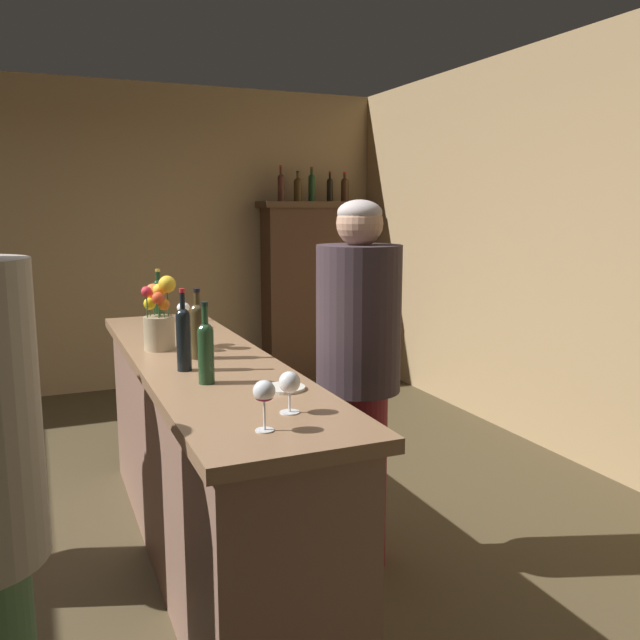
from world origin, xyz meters
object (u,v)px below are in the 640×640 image
Objects in this scene: wine_bottle_syrah at (159,298)px; display_bottle_center at (312,186)px; wine_glass_mid at (289,384)px; wine_bottle_merlot at (206,349)px; display_bottle_right at (345,188)px; display_bottle_midright at (330,188)px; flower_arrangement at (159,318)px; bartender at (358,372)px; wine_glass_front at (183,309)px; wine_glass_spare at (264,394)px; display_cabinet at (313,286)px; display_bottle_left at (281,186)px; display_bottle_midleft at (298,188)px; wine_bottle_malbec at (184,336)px; cheese_plate at (284,388)px; wine_bottle_riesling at (198,328)px; bar_counter at (206,459)px; wine_glass_rear at (202,325)px.

display_bottle_center is (1.83, 2.00, 0.74)m from wine_bottle_syrah.
wine_bottle_merlot is at bearing 108.79° from wine_glass_mid.
display_bottle_right is (2.11, 4.05, 0.77)m from wine_glass_mid.
display_bottle_midright is 0.16m from display_bottle_right.
wine_bottle_syrah is 0.86m from flower_arrangement.
bartender is (0.64, -1.44, -0.20)m from wine_bottle_syrah.
wine_glass_front is at bearing -130.15° from display_bottle_midright.
wine_glass_spare is 0.45× the size of flower_arrangement.
display_bottle_midright is (0.18, 0.00, 0.95)m from display_cabinet.
display_bottle_left is (-0.33, 0.00, 0.97)m from display_cabinet.
display_bottle_left reaches higher than display_bottle_midleft.
display_cabinet is 1.03m from display_bottle_left.
wine_bottle_syrah reaches higher than wine_glass_front.
wine_bottle_merlot is at bearing -118.51° from display_cabinet.
flower_arrangement is 3.75m from display_bottle_right.
display_bottle_midright is at bearing 63.53° from wine_glass_spare.
display_bottle_midleft reaches higher than wine_bottle_malbec.
bartender is (-1.20, -3.44, -0.94)m from display_bottle_center.
flower_arrangement reaches higher than wine_glass_mid.
display_cabinet is 4.06m from wine_bottle_merlot.
display_bottle_left is at bearing 70.18° from cheese_plate.
display_bottle_center is (1.92, 3.56, 0.75)m from wine_bottle_merlot.
wine_bottle_merlot is 0.25m from wine_bottle_malbec.
wine_glass_mid is at bearing -71.21° from wine_bottle_merlot.
display_bottle_midright is at bearing -96.63° from bartender.
display_cabinet is 5.96× the size of display_bottle_midright.
wine_bottle_riesling is 0.19× the size of bartender.
display_bottle_left is (1.52, 2.00, 0.74)m from wine_bottle_syrah.
display_bottle_left is 1.02× the size of display_bottle_center.
display_cabinet is at bearing 52.58° from wine_glass_front.
wine_bottle_merlot reaches higher than wine_bottle_riesling.
flower_arrangement is 0.98m from cheese_plate.
bar_counter is 7.30× the size of flower_arrangement.
wine_bottle_syrah is 0.19× the size of bartender.
display_bottle_right is (2.28, 3.56, 0.73)m from wine_bottle_merlot.
display_bottle_right reaches higher than display_bottle_midleft.
flower_arrangement is 1.00m from bartender.
wine_bottle_malbec is at bearing -95.37° from wine_bottle_syrah.
wine_bottle_riesling reaches higher than wine_glass_spare.
wine_glass_rear is at bearing -119.82° from display_bottle_midleft.
wine_bottle_riesling is (-0.02, -0.01, 0.63)m from bar_counter.
wine_bottle_merlot reaches higher than wine_bottle_syrah.
wine_glass_spare reaches higher than wine_glass_mid.
flower_arrangement reaches higher than wine_glass_front.
cheese_plate is at bearing 62.44° from wine_glass_spare.
display_cabinet is 5.99× the size of display_bottle_right.
wine_glass_mid is at bearing -74.53° from wine_bottle_malbec.
display_bottle_center reaches higher than wine_bottle_riesling.
wine_bottle_syrah is at bearing 89.14° from wine_bottle_riesling.
bar_counter is 18.32× the size of wine_glass_mid.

